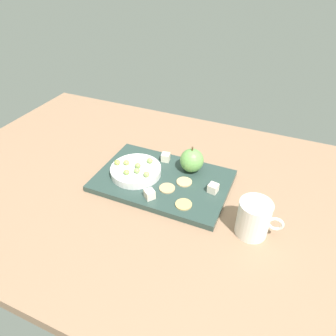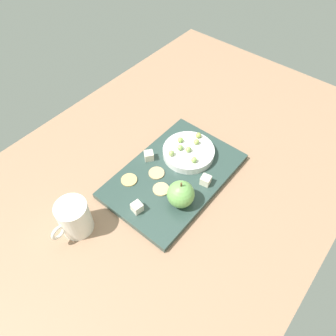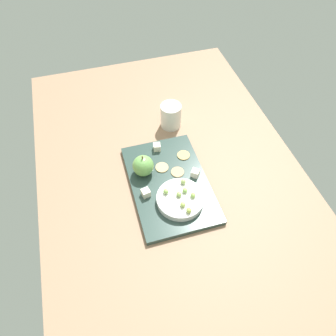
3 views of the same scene
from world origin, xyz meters
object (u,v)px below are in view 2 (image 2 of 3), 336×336
(grape_0, at_px, (171,153))
(grape_3, at_px, (180,147))
(apple_whole, at_px, (181,194))
(cheese_cube_1, at_px, (206,180))
(cheese_cube_2, at_px, (149,156))
(grape_4, at_px, (188,149))
(platter, at_px, (174,175))
(grape_1, at_px, (199,135))
(cheese_cube_0, at_px, (137,207))
(grape_2, at_px, (180,140))
(cup, at_px, (74,218))
(grape_6, at_px, (196,142))
(cracker_1, at_px, (157,173))
(cracker_2, at_px, (161,189))
(cracker_0, at_px, (129,180))
(serving_dish, at_px, (189,152))
(grape_5, at_px, (194,160))

(grape_0, xyz_separation_m, grape_3, (-0.03, 0.01, -0.00))
(grape_0, bearing_deg, apple_whole, 48.47)
(cheese_cube_1, relative_size, cheese_cube_2, 1.00)
(apple_whole, height_order, grape_4, apple_whole)
(platter, relative_size, grape_1, 21.74)
(platter, height_order, cheese_cube_1, cheese_cube_1)
(cheese_cube_0, bearing_deg, grape_0, -168.33)
(grape_3, bearing_deg, cheese_cube_0, 8.59)
(grape_2, height_order, grape_3, same)
(grape_3, height_order, cup, cup)
(grape_0, xyz_separation_m, grape_6, (-0.08, 0.03, -0.00))
(cheese_cube_2, relative_size, cup, 0.23)
(grape_1, bearing_deg, cracker_1, -6.49)
(cheese_cube_0, relative_size, cracker_2, 0.56)
(cup, bearing_deg, platter, 162.50)
(platter, xyz_separation_m, apple_whole, (0.06, 0.07, 0.05))
(grape_3, height_order, grape_6, same)
(grape_4, bearing_deg, cracker_2, 6.54)
(grape_3, bearing_deg, cheese_cube_2, -40.70)
(cracker_1, xyz_separation_m, grape_3, (-0.10, 0.01, 0.03))
(platter, xyz_separation_m, cracker_0, (0.10, -0.08, 0.01))
(cracker_0, bearing_deg, grape_2, 170.66)
(serving_dish, height_order, grape_6, grape_6)
(cracker_2, relative_size, grape_1, 2.52)
(grape_5, relative_size, cup, 0.16)
(serving_dish, xyz_separation_m, cracker_2, (0.15, 0.02, -0.01))
(grape_0, bearing_deg, grape_5, 108.03)
(cracker_0, bearing_deg, grape_3, 163.25)
(cracker_0, distance_m, grape_1, 0.25)
(grape_6, bearing_deg, cheese_cube_0, 2.18)
(cracker_1, xyz_separation_m, cracker_2, (0.03, 0.05, 0.00))
(cracker_0, distance_m, grape_3, 0.18)
(serving_dish, xyz_separation_m, cracker_0, (0.18, -0.07, -0.01))
(grape_6, bearing_deg, cheese_cube_1, 48.01)
(cheese_cube_0, distance_m, grape_1, 0.30)
(cheese_cube_0, xyz_separation_m, cracker_1, (-0.12, -0.04, -0.01))
(grape_6, bearing_deg, cracker_2, 5.09)
(cracker_0, relative_size, grape_4, 2.52)
(cheese_cube_0, distance_m, cheese_cube_2, 0.18)
(cracker_1, relative_size, grape_5, 2.52)
(cracker_1, bearing_deg, apple_whole, 73.65)
(grape_6, bearing_deg, grape_1, -158.08)
(cracker_2, bearing_deg, apple_whole, 91.63)
(platter, bearing_deg, grape_6, -175.58)
(cheese_cube_1, relative_size, cracker_0, 0.56)
(cheese_cube_0, height_order, grape_0, grape_0)
(cheese_cube_0, distance_m, cracker_0, 0.10)
(serving_dish, relative_size, cheese_cube_1, 6.01)
(cracker_1, xyz_separation_m, grape_4, (-0.11, 0.03, 0.03))
(cracker_1, height_order, grape_2, grape_2)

